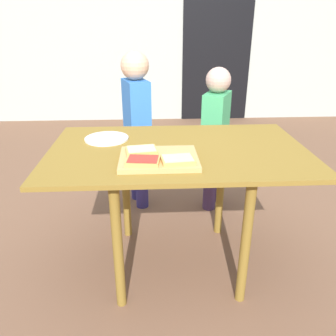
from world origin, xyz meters
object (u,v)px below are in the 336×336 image
object	(u,v)px
pizza_slice_far_left	(141,150)
plate_white_left	(107,138)
pizza_slice_near_left	(143,161)
pizza_slice_near_right	(178,160)
child_right	(215,132)
cutting_board	(159,159)
child_left	(137,120)
dining_table	(178,165)

from	to	relation	value
pizza_slice_far_left	plate_white_left	world-z (taller)	pizza_slice_far_left
pizza_slice_far_left	pizza_slice_near_left	world-z (taller)	same
pizza_slice_near_left	plate_white_left	distance (m)	0.43
pizza_slice_near_right	pizza_slice_near_left	xyz separation A→B (m)	(-0.15, -0.00, 0.00)
child_right	cutting_board	bearing A→B (deg)	-116.84
child_left	pizza_slice_near_left	bearing A→B (deg)	-86.42
child_right	dining_table	bearing A→B (deg)	-115.42
pizza_slice_near_left	child_left	size ratio (longest dim) A/B	0.14
cutting_board	plate_white_left	world-z (taller)	cutting_board
dining_table	pizza_slice_near_left	world-z (taller)	pizza_slice_near_left
pizza_slice_far_left	plate_white_left	xyz separation A→B (m)	(-0.19, 0.26, -0.03)
cutting_board	child_right	world-z (taller)	child_right
plate_white_left	pizza_slice_near_right	bearing A→B (deg)	-47.48
pizza_slice_near_left	child_right	world-z (taller)	child_right
cutting_board	pizza_slice_far_left	xyz separation A→B (m)	(-0.08, 0.06, 0.02)
pizza_slice_far_left	child_right	world-z (taller)	child_right
child_left	dining_table	bearing A→B (deg)	-72.41
pizza_slice_near_left	child_right	size ratio (longest dim) A/B	0.15
child_left	plate_white_left	bearing A→B (deg)	-103.93
pizza_slice_near_left	plate_white_left	xyz separation A→B (m)	(-0.20, 0.38, -0.03)
cutting_board	pizza_slice_near_right	bearing A→B (deg)	-39.71
pizza_slice_near_left	plate_white_left	world-z (taller)	pizza_slice_near_left
pizza_slice_near_left	plate_white_left	size ratio (longest dim) A/B	0.66
dining_table	pizza_slice_far_left	bearing A→B (deg)	-150.41
cutting_board	plate_white_left	distance (m)	0.41
pizza_slice_near_right	child_right	bearing A→B (deg)	69.29
dining_table	pizza_slice_far_left	size ratio (longest dim) A/B	8.27
pizza_slice_near_right	pizza_slice_far_left	xyz separation A→B (m)	(-0.16, 0.12, 0.00)
pizza_slice_near_right	child_left	bearing A→B (deg)	102.45
pizza_slice_near_right	pizza_slice_far_left	bearing A→B (deg)	142.27
plate_white_left	child_left	xyz separation A→B (m)	(0.14, 0.56, -0.06)
pizza_slice_near_left	child_right	xyz separation A→B (m)	(0.48, 0.89, -0.16)
pizza_slice_far_left	pizza_slice_near_left	xyz separation A→B (m)	(0.01, -0.13, 0.00)
dining_table	child_left	distance (m)	0.75
pizza_slice_near_right	child_left	world-z (taller)	child_left
pizza_slice_far_left	child_right	xyz separation A→B (m)	(0.49, 0.76, -0.16)
pizza_slice_near_right	plate_white_left	world-z (taller)	pizza_slice_near_right
dining_table	plate_white_left	world-z (taller)	plate_white_left
cutting_board	plate_white_left	size ratio (longest dim) A/B	1.52
pizza_slice_far_left	plate_white_left	bearing A→B (deg)	126.46
cutting_board	pizza_slice_far_left	bearing A→B (deg)	144.40
pizza_slice_near_left	cutting_board	bearing A→B (deg)	45.64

